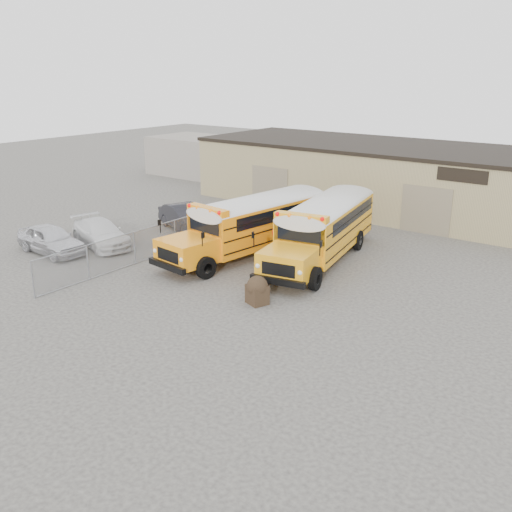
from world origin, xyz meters
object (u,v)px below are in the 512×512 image
Objects in this scene: school_bus_right at (359,200)px; car_white at (101,233)px; car_dark at (186,218)px; tarp_bundle at (257,290)px; car_silver at (51,239)px; school_bus_left at (325,201)px.

car_white is (-10.29, -12.46, -1.15)m from school_bus_right.
tarp_bundle is at bearing -101.26° from car_dark.
tarp_bundle is at bearing -80.74° from school_bus_right.
school_bus_right is at bearing -29.99° from car_dark.
school_bus_right is at bearing 99.26° from tarp_bundle.
school_bus_right is 2.25× the size of car_white.
car_silver is at bearing -126.92° from school_bus_right.
car_silver is (-11.33, -15.08, -1.09)m from school_bus_right.
school_bus_right is 16.20m from car_white.
tarp_bundle is 0.26× the size of car_dark.
car_dark reaches higher than car_white.
car_silver is at bearing -174.97° from tarp_bundle.
school_bus_right reaches higher than car_white.
school_bus_right is 8.89× the size of tarp_bundle.
car_dark is at bearing -141.93° from school_bus_left.
car_silver reaches higher than tarp_bundle.
school_bus_left reaches higher than tarp_bundle.
school_bus_left is 2.39× the size of car_silver.
car_dark is (-8.65, -7.04, -1.08)m from school_bus_right.
car_silver is (-13.60, -1.20, 0.14)m from tarp_bundle.
car_white is 5.66m from car_dark.
car_white is (1.05, 2.62, -0.06)m from car_silver.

